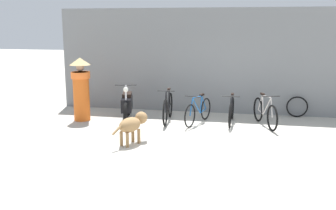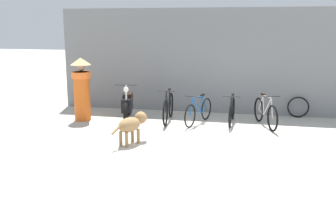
% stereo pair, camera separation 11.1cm
% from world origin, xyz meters
% --- Properties ---
extents(ground_plane, '(60.00, 60.00, 0.00)m').
position_xyz_m(ground_plane, '(0.00, 0.00, 0.00)').
color(ground_plane, '#B7B2A5').
extents(shop_wall_back, '(9.98, 0.20, 3.14)m').
position_xyz_m(shop_wall_back, '(0.00, 3.41, 1.57)').
color(shop_wall_back, slate).
rests_on(shop_wall_back, ground).
extents(bicycle_0, '(0.46, 1.75, 0.93)m').
position_xyz_m(bicycle_0, '(-1.30, 1.94, 0.38)').
color(bicycle_0, black).
rests_on(bicycle_0, ground).
extents(bicycle_1, '(0.60, 1.57, 0.81)m').
position_xyz_m(bicycle_1, '(-0.45, 1.89, 0.34)').
color(bicycle_1, black).
rests_on(bicycle_1, ground).
extents(bicycle_2, '(0.46, 1.65, 0.82)m').
position_xyz_m(bicycle_2, '(0.44, 2.05, 0.34)').
color(bicycle_2, black).
rests_on(bicycle_2, ground).
extents(bicycle_3, '(0.63, 1.64, 0.88)m').
position_xyz_m(bicycle_3, '(1.32, 1.95, 0.36)').
color(bicycle_3, black).
rests_on(bicycle_3, ground).
extents(motorcycle, '(0.63, 1.81, 1.08)m').
position_xyz_m(motorcycle, '(-2.44, 1.81, 0.44)').
color(motorcycle, black).
rests_on(motorcycle, ground).
extents(stray_dog, '(0.64, 1.06, 0.69)m').
position_xyz_m(stray_dog, '(-1.66, -0.26, 0.46)').
color(stray_dog, '#997247').
rests_on(stray_dog, ground).
extents(person_in_robes, '(0.70, 0.70, 1.76)m').
position_xyz_m(person_in_robes, '(-3.70, 1.61, 0.94)').
color(person_in_robes, orange).
rests_on(person_in_robes, ground).
extents(spare_tire_left, '(0.62, 0.04, 0.62)m').
position_xyz_m(spare_tire_left, '(2.28, 3.16, 0.31)').
color(spare_tire_left, black).
rests_on(spare_tire_left, ground).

